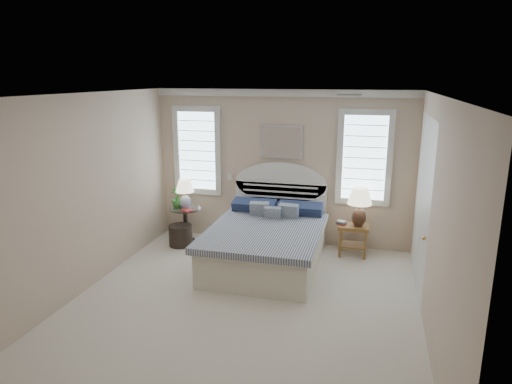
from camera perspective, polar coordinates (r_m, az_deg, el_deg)
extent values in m
cube|color=beige|center=(6.14, -1.77, -14.05)|extent=(4.50, 5.00, 0.01)
cube|color=silver|center=(5.40, -2.00, 12.04)|extent=(4.50, 5.00, 0.01)
cube|color=#C2AA91|center=(7.98, 3.20, 2.99)|extent=(4.50, 0.02, 2.70)
cube|color=#C2AA91|center=(6.60, -20.96, -0.36)|extent=(0.02, 5.00, 2.70)
cube|color=#C2AA91|center=(5.45, 21.48, -3.38)|extent=(0.02, 5.00, 2.70)
cube|color=silver|center=(7.79, 3.28, 12.27)|extent=(4.50, 0.08, 0.12)
cube|color=#B2B2B2|center=(5.99, 11.59, 11.79)|extent=(0.30, 0.20, 0.02)
cube|color=silver|center=(8.25, -3.32, 1.93)|extent=(0.08, 0.01, 0.12)
cube|color=#C9E7FF|center=(8.36, -7.31, 5.15)|extent=(0.90, 0.06, 1.60)
cube|color=#C9E7FF|center=(7.77, 13.40, 4.18)|extent=(0.90, 0.06, 1.60)
cube|color=silver|center=(7.87, 3.19, 6.29)|extent=(0.74, 0.04, 0.58)
cube|color=silver|center=(6.64, 20.06, -1.54)|extent=(0.02, 1.80, 2.40)
cube|color=beige|center=(7.19, 1.21, -7.23)|extent=(1.60, 2.10, 0.55)
cube|color=navy|center=(7.03, 1.13, -4.99)|extent=(1.72, 2.15, 0.10)
cube|color=beige|center=(8.12, 3.04, -2.63)|extent=(1.62, 0.08, 1.10)
cube|color=#1C2848|center=(7.90, -0.20, -1.75)|extent=(0.75, 0.31, 0.23)
cube|color=#1C2848|center=(7.74, 5.54, -2.15)|extent=(0.75, 0.31, 0.23)
cube|color=#38507F|center=(7.65, 0.45, -2.43)|extent=(0.33, 0.20, 0.34)
cube|color=#38507F|center=(7.55, 4.14, -2.70)|extent=(0.33, 0.20, 0.34)
cube|color=#38507F|center=(7.51, 2.11, -2.93)|extent=(0.28, 0.14, 0.29)
cylinder|color=black|center=(8.41, -8.69, -6.02)|extent=(0.32, 0.32, 0.03)
cylinder|color=black|center=(8.32, -8.77, -4.18)|extent=(0.08, 0.08, 0.60)
cylinder|color=silver|center=(8.22, -8.85, -2.06)|extent=(0.56, 0.56, 0.02)
cube|color=brown|center=(7.72, 12.12, -4.25)|extent=(0.50, 0.40, 0.06)
cube|color=brown|center=(7.82, 11.99, -6.47)|extent=(0.44, 0.34, 0.03)
cube|color=brown|center=(7.67, 10.46, -6.38)|extent=(0.04, 0.04, 0.47)
cube|color=brown|center=(7.95, 10.63, -5.63)|extent=(0.04, 0.04, 0.47)
cube|color=brown|center=(7.66, 13.46, -6.57)|extent=(0.04, 0.04, 0.47)
cube|color=brown|center=(7.94, 13.52, -5.82)|extent=(0.04, 0.04, 0.47)
cylinder|color=black|center=(8.18, -9.40, -5.36)|extent=(0.47, 0.47, 0.37)
cylinder|color=silver|center=(8.18, -8.80, -1.97)|extent=(0.13, 0.13, 0.03)
ellipsoid|color=silver|center=(8.16, -8.83, -1.27)|extent=(0.24, 0.24, 0.25)
cylinder|color=gold|center=(8.12, -8.87, -0.22)|extent=(0.03, 0.03, 0.09)
cylinder|color=black|center=(7.67, 12.66, -4.03)|extent=(0.14, 0.14, 0.03)
ellipsoid|color=black|center=(7.63, 12.72, -3.13)|extent=(0.26, 0.26, 0.30)
cylinder|color=gold|center=(7.58, 12.79, -1.78)|extent=(0.04, 0.04, 0.11)
imported|color=#3E7B31|center=(8.20, -9.82, -0.71)|extent=(0.28, 0.28, 0.38)
cube|color=#A52D29|center=(8.02, -8.60, -2.30)|extent=(0.22, 0.19, 0.02)
cube|color=#A52D29|center=(7.69, 10.63, -3.93)|extent=(0.19, 0.16, 0.02)
cube|color=navy|center=(7.68, 10.64, -3.78)|extent=(0.18, 0.15, 0.02)
cube|color=beige|center=(7.67, 10.65, -3.63)|extent=(0.17, 0.14, 0.02)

